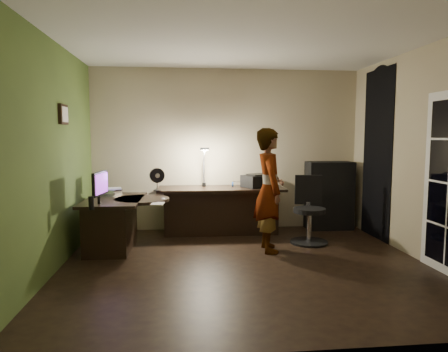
{
  "coord_description": "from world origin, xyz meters",
  "views": [
    {
      "loc": [
        -0.76,
        -4.73,
        1.59
      ],
      "look_at": [
        -0.15,
        1.05,
        1.0
      ],
      "focal_mm": 32.0,
      "sensor_mm": 36.0,
      "label": 1
    }
  ],
  "objects": [
    {
      "name": "desk_left",
      "position": [
        -1.71,
        0.88,
        0.36
      ],
      "size": [
        0.8,
        1.26,
        0.71
      ],
      "primitive_type": "cube",
      "rotation": [
        0.0,
        0.0,
        -0.03
      ],
      "color": "black",
      "rests_on": "floor"
    },
    {
      "name": "wall_right",
      "position": [
        2.25,
        0.0,
        1.35
      ],
      "size": [
        0.01,
        4.0,
        2.7
      ],
      "primitive_type": "cube",
      "color": "tan",
      "rests_on": "floor"
    },
    {
      "name": "cabinet",
      "position": [
        1.73,
        1.78,
        0.57
      ],
      "size": [
        0.77,
        0.39,
        1.15
      ],
      "primitive_type": "cube",
      "rotation": [
        0.0,
        0.0,
        -0.01
      ],
      "color": "black",
      "rests_on": "floor"
    },
    {
      "name": "desk_right",
      "position": [
        -0.14,
        1.61,
        0.38
      ],
      "size": [
        2.03,
        0.74,
        0.76
      ],
      "primitive_type": "cube",
      "rotation": [
        0.0,
        0.0,
        -0.02
      ],
      "color": "black",
      "rests_on": "floor"
    },
    {
      "name": "desk_fan",
      "position": [
        -1.14,
        1.31,
        0.93
      ],
      "size": [
        0.25,
        0.18,
        0.34
      ],
      "primitive_type": "cube",
      "rotation": [
        0.0,
        0.0,
        0.3
      ],
      "color": "black",
      "rests_on": "desk_right"
    },
    {
      "name": "desk_lamp",
      "position": [
        -0.41,
        1.76,
        1.1
      ],
      "size": [
        0.22,
        0.34,
        0.69
      ],
      "primitive_type": "cube",
      "rotation": [
        0.0,
        0.0,
        -0.18
      ],
      "color": "black",
      "rests_on": "desk_right"
    },
    {
      "name": "phone",
      "position": [
        -1.58,
        0.59,
        0.7
      ],
      "size": [
        0.1,
        0.15,
        0.01
      ],
      "primitive_type": "cube",
      "rotation": [
        0.0,
        0.0,
        -0.18
      ],
      "color": "black",
      "rests_on": "desk_left"
    },
    {
      "name": "framed_picture",
      "position": [
        -2.22,
        0.45,
        1.85
      ],
      "size": [
        0.04,
        0.3,
        0.25
      ],
      "primitive_type": "cube",
      "color": "black",
      "rests_on": "wall_left"
    },
    {
      "name": "person",
      "position": [
        0.42,
        0.59,
        0.85
      ],
      "size": [
        0.41,
        0.61,
        1.69
      ],
      "primitive_type": "imported",
      "rotation": [
        0.0,
        0.0,
        1.58
      ],
      "color": "#D8A88C",
      "rests_on": "floor"
    },
    {
      "name": "mouse",
      "position": [
        -1.02,
        0.81,
        0.71
      ],
      "size": [
        0.08,
        0.1,
        0.03
      ],
      "primitive_type": "ellipsoid",
      "rotation": [
        0.0,
        0.0,
        -0.34
      ],
      "color": "silver",
      "rests_on": "desk_left"
    },
    {
      "name": "speaker",
      "position": [
        -1.86,
        0.17,
        0.78
      ],
      "size": [
        0.06,
        0.06,
        0.16
      ],
      "primitive_type": "cylinder",
      "rotation": [
        0.0,
        0.0,
        -0.0
      ],
      "color": "black",
      "rests_on": "desk_left"
    },
    {
      "name": "ceiling",
      "position": [
        0.0,
        0.0,
        2.71
      ],
      "size": [
        4.5,
        4.0,
        0.01
      ],
      "primitive_type": "cube",
      "color": "silver",
      "rests_on": "floor"
    },
    {
      "name": "monitor",
      "position": [
        -1.83,
        0.48,
        0.85
      ],
      "size": [
        0.17,
        0.48,
        0.31
      ],
      "primitive_type": "cube",
      "rotation": [
        0.0,
        0.0,
        -0.16
      ],
      "color": "black",
      "rests_on": "desk_left"
    },
    {
      "name": "notepad",
      "position": [
        -1.08,
        0.48,
        0.7
      ],
      "size": [
        0.18,
        0.24,
        0.01
      ],
      "primitive_type": "cube",
      "rotation": [
        0.0,
        0.0,
        -0.11
      ],
      "color": "silver",
      "rests_on": "desk_left"
    },
    {
      "name": "pen",
      "position": [
        -1.2,
        0.89,
        0.7
      ],
      "size": [
        0.1,
        0.12,
        0.01
      ],
      "primitive_type": "cube",
      "rotation": [
        0.0,
        0.0,
        0.68
      ],
      "color": "black",
      "rests_on": "desk_left"
    },
    {
      "name": "arched_doorway",
      "position": [
        2.24,
        1.15,
        1.3
      ],
      "size": [
        0.01,
        0.9,
        2.6
      ],
      "primitive_type": "cube",
      "color": "black",
      "rests_on": "floor"
    },
    {
      "name": "laptop_stand",
      "position": [
        -1.81,
        1.21,
        0.75
      ],
      "size": [
        0.32,
        0.3,
        0.11
      ],
      "primitive_type": "cube",
      "rotation": [
        0.0,
        0.0,
        -0.42
      ],
      "color": "silver",
      "rests_on": "desk_left"
    },
    {
      "name": "office_chair",
      "position": [
        1.1,
        0.9,
        0.5
      ],
      "size": [
        0.66,
        0.66,
        0.99
      ],
      "primitive_type": "cube",
      "rotation": [
        0.0,
        0.0,
        -0.21
      ],
      "color": "black",
      "rests_on": "floor"
    },
    {
      "name": "green_wall_overlay",
      "position": [
        -2.24,
        0.0,
        1.35
      ],
      "size": [
        0.0,
        4.0,
        2.7
      ],
      "primitive_type": "cube",
      "color": "#466028",
      "rests_on": "floor"
    },
    {
      "name": "laptop",
      "position": [
        -1.81,
        1.21,
        0.92
      ],
      "size": [
        0.37,
        0.36,
        0.22
      ],
      "primitive_type": "cube",
      "rotation": [
        0.0,
        0.0,
        0.2
      ],
      "color": "silver",
      "rests_on": "laptop_stand"
    },
    {
      "name": "printer",
      "position": [
        0.47,
        1.6,
        0.87
      ],
      "size": [
        0.58,
        0.53,
        0.21
      ],
      "primitive_type": "cube",
      "rotation": [
        0.0,
        0.0,
        0.42
      ],
      "color": "black",
      "rests_on": "desk_right"
    },
    {
      "name": "floor",
      "position": [
        0.0,
        0.0,
        -0.01
      ],
      "size": [
        4.5,
        4.0,
        0.01
      ],
      "primitive_type": "cube",
      "color": "black",
      "rests_on": "ground"
    },
    {
      "name": "wall_back",
      "position": [
        0.0,
        2.0,
        1.35
      ],
      "size": [
        4.5,
        0.01,
        2.7
      ],
      "primitive_type": "cube",
      "color": "tan",
      "rests_on": "floor"
    },
    {
      "name": "wall_left",
      "position": [
        -2.25,
        0.0,
        1.35
      ],
      "size": [
        0.01,
        4.0,
        2.7
      ],
      "primitive_type": "cube",
      "color": "tan",
      "rests_on": "floor"
    },
    {
      "name": "wall_front",
      "position": [
        0.0,
        -2.0,
        1.35
      ],
      "size": [
        4.5,
        0.01,
        2.7
      ],
      "primitive_type": "cube",
      "color": "tan",
      "rests_on": "floor"
    },
    {
      "name": "headphones",
      "position": [
        0.14,
        1.72,
        0.8
      ],
      "size": [
        0.2,
        0.1,
        0.09
      ],
      "primitive_type": "cube",
      "rotation": [
        0.0,
        0.0,
        -0.08
      ],
      "color": "#1C49A0",
      "rests_on": "desk_right"
    }
  ]
}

